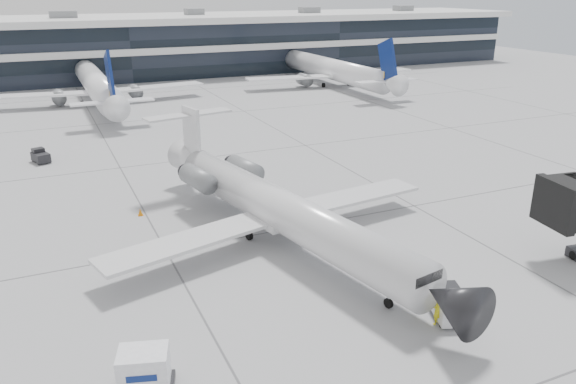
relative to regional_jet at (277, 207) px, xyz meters
name	(u,v)px	position (x,y,z in m)	size (l,w,h in m)	color
ground	(302,226)	(2.57, 1.42, -2.46)	(220.00, 220.00, 0.00)	gray
terminal	(122,49)	(2.57, 83.42, 2.54)	(170.00, 22.00, 10.00)	black
bg_jet_center	(98,102)	(-5.43, 56.42, -2.46)	(32.00, 40.00, 9.60)	white
bg_jet_right	(331,85)	(34.57, 56.42, -2.46)	(32.00, 40.00, 9.60)	white
regional_jet	(277,207)	(0.00, 0.00, 0.00)	(24.91, 31.04, 7.21)	silver
ramp_worker	(437,310)	(3.53, -12.87, -1.64)	(0.60, 0.39, 1.64)	yellow
baggage_tug	(448,304)	(4.52, -12.53, -1.74)	(2.26, 2.87, 1.60)	white
cargo_uld	(144,372)	(-11.29, -11.91, -1.46)	(2.85, 2.43, 1.99)	black
traffic_cone	(140,212)	(-7.84, 8.40, -2.19)	(0.45, 0.45, 0.57)	orange
far_tug	(40,156)	(-14.37, 26.62, -1.85)	(1.87, 2.43, 1.36)	black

